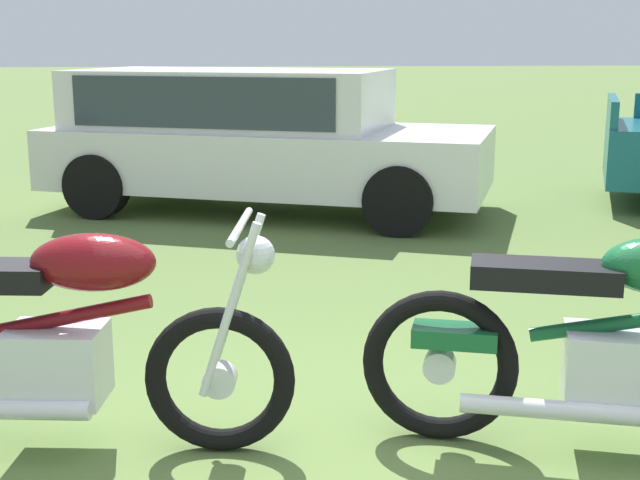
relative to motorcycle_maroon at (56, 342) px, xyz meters
The scene contains 4 objects.
ground_plane 1.26m from the motorcycle_maroon, 14.87° to the right, with size 120.00×120.00×0.00m, color #567038.
motorcycle_maroon is the anchor object (origin of this frame).
motorcycle_green 2.33m from the motorcycle_maroon, ahead, with size 2.01×0.88×1.02m.
car_white 5.53m from the motorcycle_maroon, 80.39° to the left, with size 4.79×3.31×1.43m.
Camera 1 is at (-0.36, -3.24, 1.70)m, focal length 48.87 mm.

